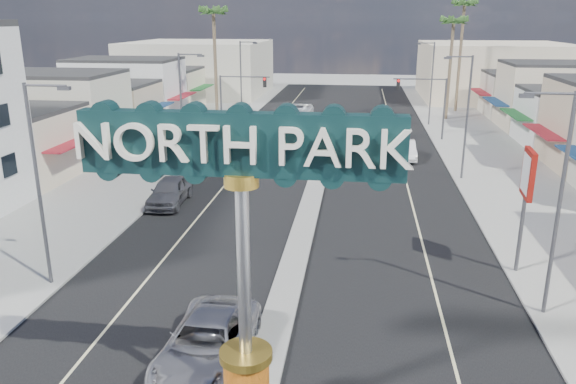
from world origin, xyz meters
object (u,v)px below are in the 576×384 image
(streetlight_r_near, at_px, (556,195))
(palm_right_mid, at_px, (453,26))
(palm_right_far, at_px, (464,10))
(city_bus, at_px, (293,125))
(streetlight_r_far, at_px, (430,79))
(car_parked_left, at_px, (170,191))
(streetlight_l_mid, at_px, (183,106))
(streetlight_r_mid, at_px, (465,112))
(gateway_sign, at_px, (243,241))
(suv_left, at_px, (207,343))
(palm_left_far, at_px, (214,18))
(traffic_signal_right, at_px, (426,96))
(car_parked_right, at_px, (405,150))
(streetlight_l_near, at_px, (40,176))
(bank_pylon_sign, at_px, (527,181))
(traffic_signal_left, at_px, (238,93))
(streetlight_l_far, at_px, (242,77))

(streetlight_r_near, xyz_separation_m, palm_right_mid, (2.57, 46.00, 5.54))
(palm_right_far, height_order, city_bus, palm_right_far)
(streetlight_r_far, relative_size, car_parked_left, 1.77)
(palm_right_mid, bearing_deg, car_parked_left, -122.70)
(streetlight_l_mid, relative_size, streetlight_r_mid, 1.00)
(gateway_sign, height_order, palm_right_far, palm_right_far)
(palm_right_mid, bearing_deg, suv_left, -106.38)
(palm_right_far, bearing_deg, palm_left_far, -156.80)
(suv_left, bearing_deg, streetlight_l_mid, 110.71)
(traffic_signal_right, bearing_deg, car_parked_right, -106.19)
(streetlight_l_mid, height_order, suv_left, streetlight_l_mid)
(palm_right_far, bearing_deg, streetlight_l_near, -116.06)
(gateway_sign, xyz_separation_m, car_parked_left, (-9.00, 19.76, -5.06))
(streetlight_l_mid, xyz_separation_m, streetlight_r_near, (20.87, -20.00, 0.00))
(streetlight_r_mid, distance_m, streetlight_r_far, 22.00)
(palm_right_mid, relative_size, suv_left, 2.02)
(streetlight_r_far, relative_size, suv_left, 1.51)
(streetlight_r_far, bearing_deg, bank_pylon_sign, -89.91)
(traffic_signal_right, xyz_separation_m, suv_left, (-11.18, -39.02, -3.44))
(traffic_signal_left, height_order, streetlight_r_near, streetlight_r_near)
(streetlight_l_near, height_order, streetlight_r_far, same)
(car_parked_left, distance_m, city_bus, 21.12)
(gateway_sign, relative_size, streetlight_r_near, 1.02)
(palm_left_far, bearing_deg, suv_left, -76.27)
(palm_left_far, relative_size, car_parked_left, 2.57)
(car_parked_right, distance_m, city_bus, 11.99)
(palm_left_far, relative_size, city_bus, 1.20)
(streetlight_r_mid, bearing_deg, city_bus, 138.89)
(palm_right_mid, height_order, suv_left, palm_right_mid)
(suv_left, bearing_deg, palm_right_mid, 75.70)
(streetlight_r_mid, xyz_separation_m, car_parked_left, (-19.43, -8.26, -4.20))
(streetlight_r_near, bearing_deg, gateway_sign, -142.45)
(traffic_signal_right, height_order, city_bus, traffic_signal_right)
(traffic_signal_right, distance_m, palm_left_far, 24.09)
(city_bus, relative_size, bank_pylon_sign, 1.88)
(palm_right_far, bearing_deg, traffic_signal_right, -107.90)
(traffic_signal_right, bearing_deg, streetlight_r_mid, -84.90)
(streetlight_r_far, bearing_deg, gateway_sign, -101.78)
(car_parked_right, bearing_deg, gateway_sign, -102.75)
(car_parked_left, height_order, city_bus, city_bus)
(streetlight_r_mid, relative_size, suv_left, 1.51)
(traffic_signal_left, bearing_deg, city_bus, -18.26)
(traffic_signal_right, bearing_deg, palm_left_far, 164.85)
(streetlight_r_mid, bearing_deg, suv_left, -116.42)
(streetlight_l_mid, distance_m, streetlight_r_mid, 20.87)
(suv_left, bearing_deg, streetlight_r_mid, 65.66)
(gateway_sign, relative_size, streetlight_r_mid, 1.02)
(palm_right_far, relative_size, car_parked_left, 2.77)
(streetlight_l_far, distance_m, suv_left, 47.96)
(streetlight_l_mid, relative_size, palm_right_mid, 0.74)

